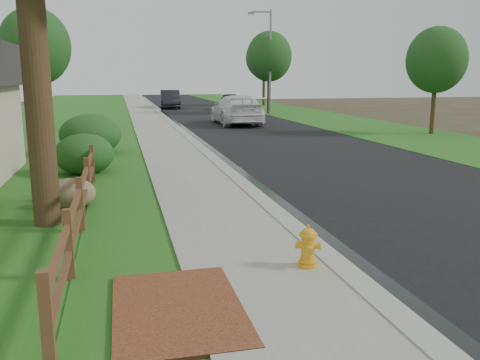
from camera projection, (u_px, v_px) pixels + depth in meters
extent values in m
plane|color=#342E1C|center=(312.00, 271.00, 7.86)|extent=(120.00, 120.00, 0.00)
cube|color=black|center=(210.00, 113.00, 42.27)|extent=(8.00, 90.00, 0.02)
cube|color=gray|center=(159.00, 113.00, 41.31)|extent=(0.40, 90.00, 0.12)
cube|color=black|center=(164.00, 113.00, 41.40)|extent=(0.50, 90.00, 0.00)
cube|color=gray|center=(143.00, 113.00, 41.02)|extent=(2.20, 90.00, 0.10)
cube|color=#245C1A|center=(119.00, 114.00, 40.59)|extent=(1.60, 90.00, 0.06)
cube|color=#245C1A|center=(50.00, 115.00, 39.41)|extent=(9.00, 90.00, 0.04)
cube|color=#245C1A|center=(289.00, 111.00, 43.83)|extent=(6.00, 90.00, 0.04)
cube|color=brown|center=(178.00, 310.00, 6.40)|extent=(1.60, 2.40, 0.11)
cube|color=#50371A|center=(47.00, 323.00, 5.03)|extent=(0.12, 0.12, 1.10)
cube|color=#50371A|center=(69.00, 246.00, 7.32)|extent=(0.12, 0.12, 1.10)
cube|color=#50371A|center=(80.00, 206.00, 9.61)|extent=(0.12, 0.12, 1.10)
cube|color=#50371A|center=(87.00, 181.00, 11.89)|extent=(0.12, 0.12, 1.10)
cube|color=#50371A|center=(92.00, 164.00, 14.18)|extent=(0.12, 0.12, 1.10)
cube|color=#50371A|center=(96.00, 152.00, 16.47)|extent=(0.12, 0.12, 1.10)
cube|color=#50371A|center=(98.00, 143.00, 18.76)|extent=(0.12, 0.12, 1.10)
cube|color=#50371A|center=(100.00, 136.00, 21.05)|extent=(0.12, 0.12, 1.10)
cube|color=#50371A|center=(60.00, 285.00, 6.19)|extent=(0.08, 2.35, 0.10)
cube|color=#50371A|center=(58.00, 254.00, 6.11)|extent=(0.08, 2.35, 0.10)
cube|color=#50371A|center=(76.00, 229.00, 8.48)|extent=(0.08, 2.35, 0.10)
cube|color=#50371A|center=(74.00, 206.00, 8.40)|extent=(0.08, 2.35, 0.10)
cube|color=#50371A|center=(85.00, 197.00, 10.77)|extent=(0.08, 2.35, 0.10)
cube|color=#50371A|center=(83.00, 178.00, 10.69)|extent=(0.08, 2.35, 0.10)
cube|color=#50371A|center=(90.00, 176.00, 13.06)|extent=(0.08, 2.35, 0.10)
cube|color=#50371A|center=(89.00, 160.00, 12.98)|extent=(0.08, 2.35, 0.10)
cube|color=#50371A|center=(94.00, 161.00, 15.35)|extent=(0.08, 2.35, 0.10)
cube|color=#50371A|center=(93.00, 148.00, 15.27)|extent=(0.08, 2.35, 0.10)
cube|color=#50371A|center=(97.00, 150.00, 17.63)|extent=(0.08, 2.35, 0.10)
cube|color=#50371A|center=(97.00, 139.00, 17.55)|extent=(0.08, 2.35, 0.10)
cube|color=#50371A|center=(99.00, 142.00, 19.92)|extent=(0.08, 2.35, 0.10)
cube|color=#50371A|center=(99.00, 131.00, 19.84)|extent=(0.08, 2.35, 0.10)
cylinder|color=#372116|center=(37.00, 87.00, 9.68)|extent=(0.52, 0.52, 5.50)
cylinder|color=orange|center=(307.00, 264.00, 7.78)|extent=(0.30, 0.30, 0.05)
cylinder|color=orange|center=(308.00, 249.00, 7.73)|extent=(0.21, 0.21, 0.46)
cylinder|color=orange|center=(308.00, 260.00, 7.76)|extent=(0.25, 0.25, 0.04)
cylinder|color=orange|center=(308.00, 235.00, 7.68)|extent=(0.28, 0.28, 0.04)
ellipsoid|color=orange|center=(308.00, 234.00, 7.68)|extent=(0.22, 0.22, 0.17)
cylinder|color=orange|center=(308.00, 227.00, 7.66)|extent=(0.05, 0.05, 0.06)
cylinder|color=orange|center=(308.00, 251.00, 7.59)|extent=(0.16, 0.15, 0.13)
cylinder|color=orange|center=(298.00, 245.00, 7.73)|extent=(0.15, 0.14, 0.11)
cylinder|color=orange|center=(318.00, 246.00, 7.70)|extent=(0.15, 0.14, 0.11)
imported|color=white|center=(236.00, 110.00, 31.84)|extent=(2.56, 6.25, 1.81)
imported|color=black|center=(230.00, 101.00, 46.49)|extent=(2.87, 4.73, 1.50)
imported|color=black|center=(170.00, 99.00, 48.18)|extent=(2.17, 5.29, 1.71)
cylinder|color=gray|center=(270.00, 63.00, 38.98)|extent=(0.16, 0.16, 7.92)
cube|color=gray|center=(261.00, 12.00, 38.22)|extent=(1.57, 0.46, 0.11)
cube|color=gray|center=(251.00, 13.00, 38.23)|extent=(0.52, 0.30, 0.16)
ellipsoid|color=brown|center=(72.00, 194.00, 11.46)|extent=(1.15, 0.91, 0.71)
ellipsoid|color=#173F16|center=(84.00, 154.00, 15.49)|extent=(2.13, 2.13, 1.26)
ellipsoid|color=#173F16|center=(90.00, 135.00, 19.29)|extent=(2.88, 2.88, 1.57)
cylinder|color=#372116|center=(39.00, 95.00, 27.62)|extent=(0.27, 0.27, 3.98)
ellipsoid|color=#173F16|center=(35.00, 46.00, 27.11)|extent=(3.72, 3.72, 4.09)
cylinder|color=#372116|center=(433.00, 102.00, 26.12)|extent=(0.23, 0.23, 3.32)
ellipsoid|color=#173F16|center=(437.00, 60.00, 25.70)|extent=(3.03, 3.03, 3.34)
cylinder|color=#372116|center=(269.00, 89.00, 40.70)|extent=(0.27, 0.27, 3.96)
ellipsoid|color=#173F16|center=(269.00, 56.00, 40.19)|extent=(3.58, 3.58, 3.94)
cylinder|color=#372116|center=(264.00, 85.00, 52.36)|extent=(0.29, 0.29, 4.22)
ellipsoid|color=#173F16|center=(264.00, 58.00, 51.82)|extent=(3.73, 3.73, 4.10)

